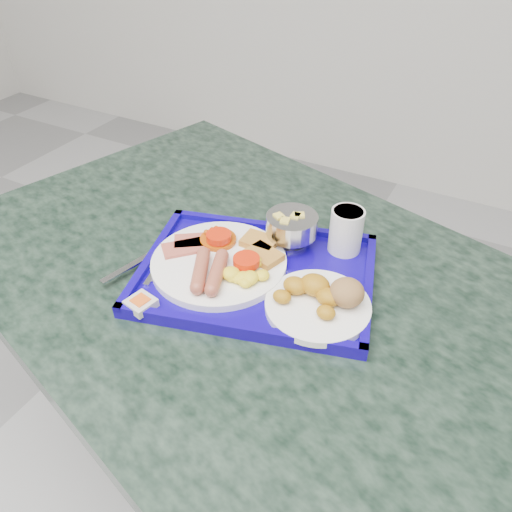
{
  "coord_description": "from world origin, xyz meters",
  "views": [
    {
      "loc": [
        0.47,
        0.48,
        1.39
      ],
      "look_at": [
        0.12,
        1.12,
        0.82
      ],
      "focal_mm": 35.0,
      "sensor_mm": 36.0,
      "label": 1
    }
  ],
  "objects_px": {
    "bread_plate": "(322,299)",
    "fruit_bowl": "(292,226)",
    "table": "(246,338)",
    "juice_cup": "(346,229)",
    "main_plate": "(223,261)",
    "tray": "(256,275)"
  },
  "relations": [
    {
      "from": "tray",
      "to": "main_plate",
      "type": "bearing_deg",
      "value": -167.83
    },
    {
      "from": "tray",
      "to": "bread_plate",
      "type": "relative_size",
      "value": 2.74
    },
    {
      "from": "bread_plate",
      "to": "fruit_bowl",
      "type": "height_order",
      "value": "fruit_bowl"
    },
    {
      "from": "main_plate",
      "to": "juice_cup",
      "type": "bearing_deg",
      "value": 41.48
    },
    {
      "from": "table",
      "to": "juice_cup",
      "type": "distance_m",
      "value": 0.33
    },
    {
      "from": "table",
      "to": "juice_cup",
      "type": "xyz_separation_m",
      "value": [
        0.15,
        0.13,
        0.26
      ]
    },
    {
      "from": "tray",
      "to": "main_plate",
      "type": "height_order",
      "value": "main_plate"
    },
    {
      "from": "bread_plate",
      "to": "tray",
      "type": "bearing_deg",
      "value": 169.02
    },
    {
      "from": "main_plate",
      "to": "bread_plate",
      "type": "bearing_deg",
      "value": -3.84
    },
    {
      "from": "bread_plate",
      "to": "juice_cup",
      "type": "bearing_deg",
      "value": 98.0
    },
    {
      "from": "table",
      "to": "juice_cup",
      "type": "bearing_deg",
      "value": 41.24
    },
    {
      "from": "bread_plate",
      "to": "juice_cup",
      "type": "distance_m",
      "value": 0.18
    },
    {
      "from": "table",
      "to": "fruit_bowl",
      "type": "distance_m",
      "value": 0.28
    },
    {
      "from": "main_plate",
      "to": "fruit_bowl",
      "type": "relative_size",
      "value": 2.53
    },
    {
      "from": "table",
      "to": "juice_cup",
      "type": "relative_size",
      "value": 15.63
    },
    {
      "from": "table",
      "to": "bread_plate",
      "type": "xyz_separation_m",
      "value": [
        0.18,
        -0.04,
        0.23
      ]
    },
    {
      "from": "main_plate",
      "to": "fruit_bowl",
      "type": "height_order",
      "value": "fruit_bowl"
    },
    {
      "from": "table",
      "to": "bread_plate",
      "type": "distance_m",
      "value": 0.29
    },
    {
      "from": "main_plate",
      "to": "juice_cup",
      "type": "relative_size",
      "value": 2.86
    },
    {
      "from": "main_plate",
      "to": "fruit_bowl",
      "type": "xyz_separation_m",
      "value": [
        0.08,
        0.13,
        0.03
      ]
    },
    {
      "from": "table",
      "to": "bread_plate",
      "type": "height_order",
      "value": "bread_plate"
    },
    {
      "from": "juice_cup",
      "to": "tray",
      "type": "bearing_deg",
      "value": -128.74
    }
  ]
}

